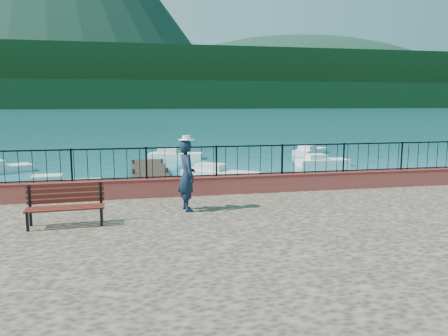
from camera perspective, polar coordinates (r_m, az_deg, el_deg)
name	(u,v)px	position (r m, az deg, el deg)	size (l,w,h in m)	color
ground	(257,272)	(11.04, 4.35, -13.38)	(2000.00, 2000.00, 0.00)	#19596B
parapet	(226,185)	(14.07, 0.21, -2.20)	(28.00, 0.46, 0.58)	#BF4E45
railing	(226,161)	(13.95, 0.21, 0.89)	(27.00, 0.05, 0.95)	black
dock	(152,182)	(22.19, -9.39, -1.85)	(2.00, 16.00, 0.30)	#2D231C
far_forest	(135,95)	(309.87, -11.54, 9.30)	(900.00, 60.00, 18.00)	black
foothills	(134,80)	(370.26, -11.68, 11.17)	(900.00, 120.00, 44.00)	black
companion_hill	(297,105)	(611.88, 9.54, 8.07)	(448.00, 384.00, 180.00)	#142D23
park_bench	(66,214)	(11.09, -19.94, -5.62)	(1.81, 0.67, 0.99)	black
person	(187,176)	(11.82, -4.87, -0.99)	(0.70, 0.46, 1.93)	#112033
hat	(186,138)	(11.70, -4.93, 3.95)	(0.44, 0.44, 0.12)	white
boat_0	(60,182)	(21.86, -20.59, -1.78)	(3.79, 1.30, 0.80)	silver
boat_1	(221,171)	(23.79, -0.42, -0.43)	(4.36, 1.30, 0.80)	silver
boat_2	(323,160)	(29.31, 12.79, 1.07)	(3.36, 1.30, 0.80)	white
boat_3	(2,166)	(28.79, -27.03, 0.21)	(3.25, 1.30, 0.80)	silver
boat_4	(176,153)	(32.43, -6.34, 1.93)	(3.90, 1.30, 0.80)	white
boat_5	(310,149)	(35.76, 11.21, 2.44)	(3.87, 1.30, 0.80)	silver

